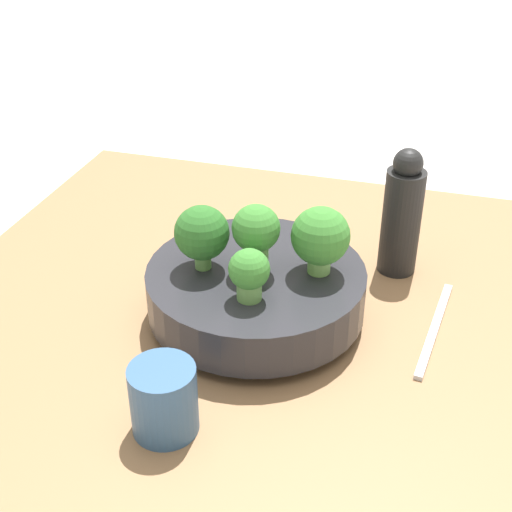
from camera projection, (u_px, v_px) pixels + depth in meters
name	position (u px, v px, depth m)	size (l,w,h in m)	color
ground_plane	(244.00, 340.00, 0.90)	(6.00, 6.00, 0.00)	silver
table	(244.00, 330.00, 0.89)	(0.87, 0.83, 0.03)	olive
bowl	(256.00, 290.00, 0.87)	(0.27, 0.27, 0.07)	#28282D
broccoli_floret_left	(249.00, 272.00, 0.79)	(0.05, 0.05, 0.06)	#609347
broccoli_floret_back	(203.00, 232.00, 0.84)	(0.07, 0.07, 0.08)	#609347
broccoli_floret_front	(320.00, 237.00, 0.83)	(0.07, 0.07, 0.08)	#7AB256
broccoli_floret_center	(256.00, 233.00, 0.83)	(0.06, 0.06, 0.09)	#6BA34C
cup	(164.00, 399.00, 0.71)	(0.07, 0.07, 0.08)	#33567F
pepper_mill	(402.00, 215.00, 0.94)	(0.05, 0.05, 0.18)	black
fork	(434.00, 328.00, 0.87)	(0.20, 0.03, 0.01)	silver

